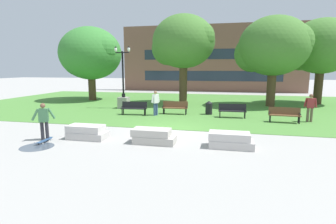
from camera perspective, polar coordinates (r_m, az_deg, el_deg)
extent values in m
plane|color=#A3A09B|center=(14.06, 0.24, -3.87)|extent=(140.00, 140.00, 0.00)
cube|color=#4C8438|center=(23.77, 5.36, 1.61)|extent=(40.00, 20.00, 0.02)
cube|color=#BCB7B2|center=(12.82, -17.07, -4.88)|extent=(1.80, 0.90, 0.32)
cube|color=beige|center=(12.79, -17.47, -3.46)|extent=(1.66, 0.83, 0.32)
cube|color=#B2ADA3|center=(11.56, -2.86, -6.02)|extent=(1.80, 0.90, 0.32)
cube|color=#BBB6AB|center=(11.52, -3.63, -4.44)|extent=(1.66, 0.83, 0.32)
cube|color=#BCB7B2|center=(11.23, 13.60, -6.74)|extent=(1.80, 0.90, 0.32)
cube|color=beige|center=(11.15, 13.19, -5.15)|extent=(1.66, 0.83, 0.32)
cylinder|color=#28282D|center=(13.19, -24.83, -3.74)|extent=(0.15, 0.15, 0.86)
cylinder|color=#28282D|center=(13.24, -25.68, -3.76)|extent=(0.15, 0.15, 0.86)
cube|color=#3D7047|center=(13.08, -25.48, -0.63)|extent=(0.46, 0.39, 0.60)
cylinder|color=#3D7047|center=(13.12, -24.05, -0.26)|extent=(0.35, 0.24, 0.54)
cylinder|color=#3D7047|center=(13.03, -26.96, -0.53)|extent=(0.35, 0.24, 0.54)
sphere|color=brown|center=(13.02, -25.62, 1.27)|extent=(0.22, 0.22, 0.22)
cube|color=#2D4C75|center=(12.89, -25.42, -5.66)|extent=(0.21, 0.80, 0.02)
cube|color=#2D4C75|center=(12.54, -26.67, -6.06)|extent=(0.20, 0.12, 0.06)
cube|color=#2D4C75|center=(13.23, -24.26, -5.11)|extent=(0.20, 0.12, 0.06)
cylinder|color=silver|center=(12.67, -25.60, -6.20)|extent=(0.03, 0.06, 0.06)
cylinder|color=silver|center=(12.80, -26.39, -6.10)|extent=(0.03, 0.06, 0.06)
cylinder|color=silver|center=(13.00, -24.44, -5.72)|extent=(0.03, 0.06, 0.06)
cylinder|color=silver|center=(13.13, -25.22, -5.63)|extent=(0.03, 0.06, 0.06)
cylinder|color=#47515B|center=(12.34, -26.63, -6.80)|extent=(1.36, 1.36, 0.01)
cube|color=brown|center=(17.19, 24.02, -0.68)|extent=(1.83, 0.58, 0.05)
cube|color=brown|center=(17.40, 23.98, 0.20)|extent=(1.80, 0.27, 0.46)
cube|color=black|center=(17.09, 21.26, -0.15)|extent=(0.09, 0.40, 0.04)
cube|color=black|center=(17.30, 26.81, -0.42)|extent=(0.09, 0.40, 0.04)
cylinder|color=black|center=(16.99, 21.36, -1.42)|extent=(0.07, 0.07, 0.41)
cylinder|color=black|center=(17.19, 26.68, -1.66)|extent=(0.07, 0.07, 0.41)
cylinder|color=black|center=(17.31, 21.28, -1.22)|extent=(0.07, 0.07, 0.41)
cylinder|color=black|center=(17.50, 26.51, -1.46)|extent=(0.07, 0.07, 0.41)
cube|color=black|center=(17.79, 13.83, 0.19)|extent=(1.81, 0.47, 0.05)
cube|color=black|center=(18.00, 13.83, 1.03)|extent=(1.80, 0.16, 0.46)
cube|color=black|center=(17.75, 11.14, 0.66)|extent=(0.07, 0.40, 0.04)
cube|color=black|center=(17.83, 16.55, 0.48)|extent=(0.07, 0.40, 0.04)
cylinder|color=black|center=(17.65, 11.23, -0.56)|extent=(0.07, 0.07, 0.41)
cylinder|color=black|center=(17.72, 16.41, -0.72)|extent=(0.07, 0.07, 0.41)
cylinder|color=black|center=(17.97, 11.24, -0.38)|extent=(0.07, 0.07, 0.41)
cylinder|color=black|center=(18.04, 16.32, -0.55)|extent=(0.07, 0.07, 0.41)
cube|color=black|center=(18.52, -7.47, 0.74)|extent=(1.83, 0.60, 0.05)
cube|color=black|center=(18.72, -7.29, 1.55)|extent=(1.80, 0.28, 0.46)
cube|color=black|center=(18.73, -9.96, 1.15)|extent=(0.09, 0.40, 0.04)
cube|color=black|center=(18.30, -4.93, 1.06)|extent=(0.09, 0.40, 0.04)
cylinder|color=black|center=(18.62, -9.96, 0.00)|extent=(0.07, 0.07, 0.41)
cylinder|color=black|center=(18.21, -5.15, -0.11)|extent=(0.07, 0.07, 0.41)
cylinder|color=black|center=(18.92, -9.67, 0.16)|extent=(0.07, 0.07, 0.41)
cylinder|color=black|center=(18.52, -4.93, 0.06)|extent=(0.07, 0.07, 0.41)
cube|color=brown|center=(18.62, 1.49, 0.86)|extent=(1.81, 0.49, 0.05)
cube|color=brown|center=(18.83, 1.62, 1.67)|extent=(1.80, 0.18, 0.46)
cube|color=black|center=(18.75, -1.04, 1.30)|extent=(0.07, 0.40, 0.04)
cube|color=black|center=(18.48, 4.07, 1.16)|extent=(0.07, 0.40, 0.04)
cylinder|color=black|center=(18.64, -1.02, 0.15)|extent=(0.07, 0.07, 0.41)
cylinder|color=black|center=(18.38, 3.87, 0.00)|extent=(0.07, 0.07, 0.41)
cylinder|color=black|center=(18.95, -0.82, 0.31)|extent=(0.07, 0.07, 0.41)
cylinder|color=black|center=(18.70, 3.99, 0.16)|extent=(0.07, 0.07, 0.41)
cube|color=gray|center=(21.77, -9.61, 2.01)|extent=(0.80, 0.80, 0.90)
cylinder|color=black|center=(21.70, -9.66, 3.59)|extent=(0.28, 0.28, 0.30)
cylinder|color=black|center=(21.60, -9.78, 8.04)|extent=(0.14, 0.14, 3.67)
cube|color=black|center=(21.63, -9.92, 12.65)|extent=(1.10, 0.08, 0.08)
ellipsoid|color=white|center=(21.86, -11.30, 13.20)|extent=(0.22, 0.22, 0.36)
cone|color=black|center=(21.87, -11.32, 13.71)|extent=(0.20, 0.20, 0.13)
ellipsoid|color=white|center=(21.44, -8.54, 13.35)|extent=(0.22, 0.22, 0.36)
cone|color=black|center=(21.46, -8.55, 13.88)|extent=(0.20, 0.20, 0.13)
cylinder|color=#4C3823|center=(24.17, 21.56, 5.29)|extent=(0.73, 0.73, 3.48)
ellipsoid|color=#42752D|center=(24.20, 22.05, 13.17)|extent=(5.79, 5.79, 4.92)
sphere|color=#42752D|center=(24.54, 17.99, 11.98)|extent=(3.19, 3.19, 3.19)
sphere|color=#42752D|center=(23.93, 25.84, 13.67)|extent=(2.90, 2.90, 2.90)
cylinder|color=#4C3823|center=(23.99, 3.33, 6.60)|extent=(0.72, 0.72, 4.06)
ellipsoid|color=#42752D|center=(24.08, 3.41, 15.07)|extent=(5.53, 5.53, 4.70)
sphere|color=#42752D|center=(24.85, 0.04, 13.63)|extent=(3.04, 3.04, 3.04)
sphere|color=#42752D|center=(23.38, 6.67, 15.87)|extent=(2.76, 2.76, 2.76)
cylinder|color=#42301E|center=(27.51, 29.94, 5.25)|extent=(0.72, 0.72, 3.60)
ellipsoid|color=#42752D|center=(27.54, 30.53, 12.24)|extent=(5.70, 5.70, 4.84)
sphere|color=#42752D|center=(27.63, 26.91, 11.32)|extent=(3.13, 3.13, 3.13)
cylinder|color=#4C3823|center=(28.12, -16.20, 5.60)|extent=(0.75, 0.75, 3.02)
ellipsoid|color=#387F33|center=(28.11, -16.51, 12.13)|extent=(6.16, 6.16, 5.24)
sphere|color=#387F33|center=(29.46, -18.80, 10.68)|extent=(3.39, 3.39, 3.39)
sphere|color=#387F33|center=(26.87, -14.24, 13.02)|extent=(3.08, 3.08, 3.08)
cylinder|color=black|center=(18.78, 8.88, 0.70)|extent=(0.48, 0.48, 0.80)
cone|color=black|center=(18.71, 8.92, 2.16)|extent=(0.49, 0.49, 0.16)
cylinder|color=#384C7A|center=(18.23, -2.48, 0.64)|extent=(0.15, 0.15, 0.86)
cylinder|color=#384C7A|center=(18.10, -2.96, 0.58)|extent=(0.15, 0.15, 0.86)
cube|color=white|center=(18.07, -2.74, 2.90)|extent=(0.42, 0.47, 0.60)
cylinder|color=white|center=(18.28, -2.08, 3.07)|extent=(0.19, 0.22, 0.56)
cylinder|color=white|center=(17.85, -3.41, 2.90)|extent=(0.19, 0.22, 0.56)
sphere|color=#9E7051|center=(18.02, -2.75, 4.29)|extent=(0.22, 0.22, 0.22)
cylinder|color=brown|center=(18.10, 28.13, -0.54)|extent=(0.15, 0.15, 0.86)
cylinder|color=brown|center=(18.13, 28.75, -0.58)|extent=(0.15, 0.15, 0.86)
cube|color=maroon|center=(18.02, 28.63, 1.73)|extent=(0.43, 0.29, 0.60)
cylinder|color=maroon|center=(18.02, 27.78, 1.88)|extent=(0.20, 0.12, 0.56)
cylinder|color=maroon|center=(18.01, 29.49, 1.75)|extent=(0.20, 0.12, 0.56)
sphere|color=brown|center=(17.97, 28.74, 3.12)|extent=(0.22, 0.22, 0.22)
cube|color=brown|center=(37.96, 9.35, 11.43)|extent=(25.51, 1.00, 9.25)
cube|color=#232D3D|center=(37.43, 9.21, 7.75)|extent=(19.13, 0.03, 1.40)
cube|color=#232D3D|center=(37.47, 9.33, 12.34)|extent=(19.13, 0.03, 1.40)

